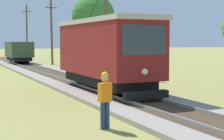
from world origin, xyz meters
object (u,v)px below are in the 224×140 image
Objects in this scene: red_tram at (106,51)px; utility_pole_far at (52,32)px; tree_left_far at (93,16)px; freight_car at (19,51)px; utility_pole_mid at (105,23)px; track_worker at (105,98)px; utility_pole_distant at (27,31)px.

utility_pole_far is (3.59, 23.92, 1.62)m from red_tram.
freight_car is at bearing -175.52° from tree_left_far.
red_tram is 27.46m from tree_left_far.
utility_pole_mid reaches higher than freight_car.
red_tram is 1.00× the size of tree_left_far.
tree_left_far is (12.45, 32.48, 4.84)m from track_worker.
utility_pole_mid reaches higher than red_tram.
freight_car is at bearing 166.22° from utility_pole_far.
track_worker is (-6.64, -45.11, -3.18)m from utility_pole_distant.
track_worker is at bearing -110.97° from tree_left_far.
utility_pole_mid is at bearing -108.63° from tree_left_far.
red_tram is at bearing -113.38° from utility_pole_mid.
freight_car is 0.64× the size of utility_pole_distant.
utility_pole_mid reaches higher than utility_pole_far.
utility_pole_mid is at bearing -90.00° from utility_pole_far.
utility_pole_mid is (3.60, -16.50, 2.51)m from freight_car.
red_tram reaches higher than freight_car.
utility_pole_far is (0.00, 15.61, -0.25)m from utility_pole_mid.
utility_pole_far is at bearing -13.78° from freight_car.
utility_pole_mid is 16.92m from track_worker.
freight_car reaches higher than track_worker.
utility_pole_distant is 14.00m from tree_left_far.
utility_pole_mid reaches higher than track_worker.
freight_car is (-0.00, 24.80, -0.64)m from red_tram.
red_tram is 7.68m from track_worker.
tree_left_far is at bearing 69.79° from red_tram.
utility_pole_far reaches higher than red_tram.
utility_pole_far is 4.17× the size of track_worker.
freight_car is 17.07m from utility_pole_mid.
red_tram reaches higher than track_worker.
red_tram is at bearing -98.54° from utility_pole_far.
track_worker is at bearing -102.14° from utility_pole_far.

